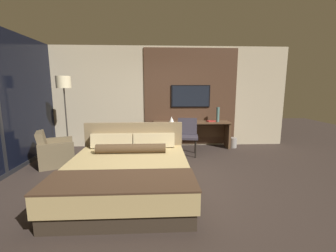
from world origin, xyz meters
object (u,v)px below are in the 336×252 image
tv (191,96)px  vase_tall (218,114)px  waste_bin (233,143)px  desk_chair (187,133)px  vase_short (172,119)px  book (211,121)px  floor_lamp (64,89)px  armchair_by_window (55,153)px  bed (128,173)px  desk (191,129)px

tv → vase_tall: 0.91m
waste_bin → desk_chair: bearing=-157.9°
vase_short → book: bearing=1.0°
vase_short → book: vase_short is taller
waste_bin → floor_lamp: bearing=-172.9°
armchair_by_window → waste_bin: size_ratio=3.32×
vase_tall → book: (-0.18, 0.01, -0.19)m
bed → vase_short: 2.75m
desk_chair → book: size_ratio=3.66×
desk → vase_short: bearing=-173.4°
desk → armchair_by_window: armchair_by_window is taller
bed → waste_bin: size_ratio=7.94×
bed → floor_lamp: (-1.73, 2.00, 1.35)m
tv → waste_bin: tv is taller
bed → floor_lamp: floor_lamp is taller
desk → waste_bin: size_ratio=7.54×
tv → desk_chair: tv is taller
book → vase_short: bearing=-179.0°
bed → book: size_ratio=8.91×
desk → desk_chair: 0.66m
floor_lamp → book: 3.86m
desk_chair → waste_bin: 1.54m
desk → desk_chair: size_ratio=2.32×
waste_bin → vase_short: bearing=179.7°
vase_short → desk_chair: bearing=-57.5°
vase_tall → book: size_ratio=1.61×
desk → vase_short: (-0.56, -0.06, 0.30)m
floor_lamp → tv: bearing=14.4°
desk → waste_bin: (1.18, -0.07, -0.37)m
book → waste_bin: (0.63, -0.03, -0.62)m
desk_chair → armchair_by_window: bearing=-159.5°
tv → floor_lamp: 3.27m
bed → vase_tall: size_ratio=5.54×
floor_lamp → desk: bearing=11.0°
floor_lamp → vase_short: (2.61, 0.55, -0.83)m
armchair_by_window → vase_short: bearing=-88.2°
vase_tall → bed: bearing=-130.2°
bed → waste_bin: 3.65m
bed → desk: size_ratio=1.05×
tv → book: tv is taller
floor_lamp → waste_bin: 4.63m
vase_tall → desk_chair: bearing=-148.1°
tv → vase_tall: tv is taller
vase_short → waste_bin: bearing=-0.3°
armchair_by_window → floor_lamp: bearing=-25.1°
tv → armchair_by_window: 3.71m
desk → book: book is taller
vase_short → tv: bearing=25.4°
bed → vase_short: (0.88, 2.55, 0.52)m
bed → vase_tall: vase_tall is taller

